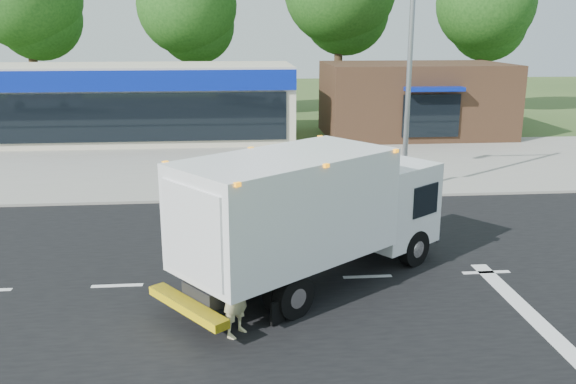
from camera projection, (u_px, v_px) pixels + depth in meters
name	position (u px, v px, depth m)	size (l,w,h in m)	color
ground	(367.00, 277.00, 14.88)	(120.00, 120.00, 0.00)	#385123
road_asphalt	(367.00, 277.00, 14.88)	(60.00, 14.00, 0.02)	black
sidewalk	(320.00, 189.00, 22.75)	(60.00, 2.40, 0.12)	gray
parking_apron	(303.00, 158.00, 28.33)	(60.00, 9.00, 0.02)	gray
lane_markings	(439.00, 298.00, 13.69)	(55.20, 7.00, 0.01)	silver
ems_box_truck	(312.00, 209.00, 14.01)	(7.18, 6.22, 3.24)	black
emergency_worker	(236.00, 289.00, 11.84)	(0.77, 0.82, 2.00)	#CCC288
retail_strip_mall	(124.00, 102.00, 32.73)	(18.00, 6.20, 4.00)	beige
brown_storefront	(415.00, 99.00, 34.17)	(10.00, 6.70, 4.00)	#382316
traffic_signal_pole	(392.00, 57.00, 21.10)	(3.51, 0.25, 8.00)	gray
background_trees	(266.00, 4.00, 39.95)	(36.77, 7.39, 12.10)	#332114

